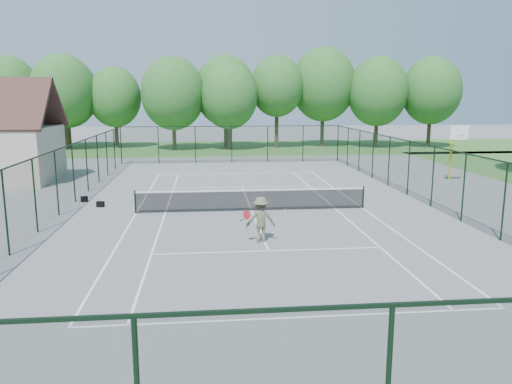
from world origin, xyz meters
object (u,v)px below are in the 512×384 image
basketball_goal (456,142)px  tennis_player (261,219)px  sports_bag_a (84,199)px  tennis_net (252,199)px

basketball_goal → tennis_player: bearing=-138.6°
sports_bag_a → tennis_net: bearing=-34.2°
tennis_net → sports_bag_a: tennis_net is taller
tennis_net → sports_bag_a: bearing=161.0°
basketball_goal → tennis_player: 18.56m
tennis_net → basketball_goal: 15.53m
basketball_goal → tennis_player: (-13.86, -12.22, -1.71)m
basketball_goal → tennis_player: size_ratio=1.93×
tennis_net → tennis_player: size_ratio=5.85×
basketball_goal → tennis_player: basketball_goal is taller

